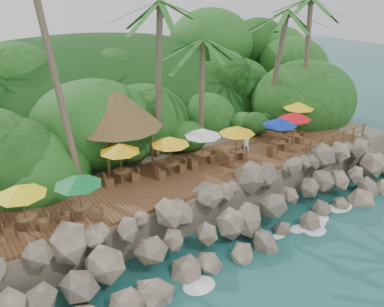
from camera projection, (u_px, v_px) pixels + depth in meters
ground at (260, 255)px, 20.55m from camera, size 140.00×140.00×0.00m
land_base at (119, 140)px, 32.24m from camera, size 32.00×25.20×2.10m
jungle_hill at (85, 126)px, 38.33m from camera, size 44.80×28.00×15.40m
seawall at (235, 218)px, 21.61m from camera, size 29.00×4.00×2.30m
terrace at (192, 172)px, 24.23m from camera, size 26.00×5.00×0.20m
jungle_foliage at (126, 156)px, 31.90m from camera, size 44.00×16.00×12.00m
foam_line at (256, 252)px, 20.77m from camera, size 25.20×0.80×0.06m
palapa at (118, 109)px, 23.72m from camera, size 5.14×5.14×4.60m
dining_clusters at (185, 143)px, 22.93m from camera, size 23.31×4.61×2.36m
railing at (338, 137)px, 27.54m from camera, size 6.10×0.10×1.00m
waiter at (246, 145)px, 25.72m from camera, size 0.65×0.49×1.61m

